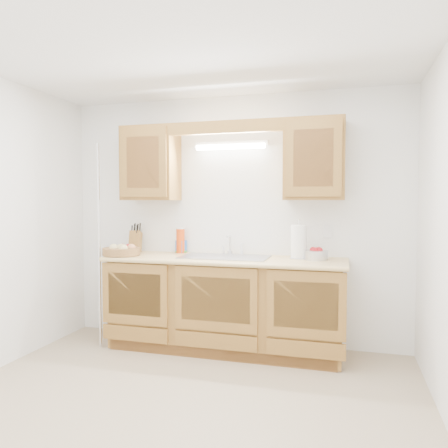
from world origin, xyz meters
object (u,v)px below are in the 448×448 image
(paper_towel, at_px, (299,242))
(apple_bowl, at_px, (316,254))
(knife_block, at_px, (135,241))
(fruit_basket, at_px, (121,250))

(paper_towel, distance_m, apple_bowl, 0.19)
(knife_block, xyz_separation_m, paper_towel, (1.73, -0.10, 0.04))
(knife_block, relative_size, apple_bowl, 1.16)
(knife_block, distance_m, paper_towel, 1.73)
(fruit_basket, distance_m, apple_bowl, 1.90)
(fruit_basket, distance_m, paper_towel, 1.74)
(fruit_basket, relative_size, paper_towel, 1.22)
(fruit_basket, bearing_deg, apple_bowl, 6.07)
(knife_block, height_order, paper_towel, paper_towel)
(fruit_basket, xyz_separation_m, paper_towel, (1.73, 0.21, 0.11))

